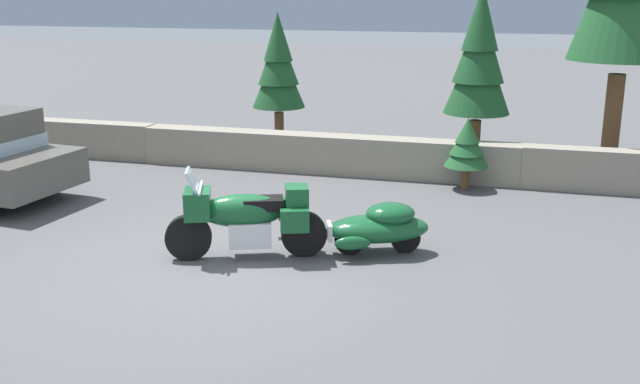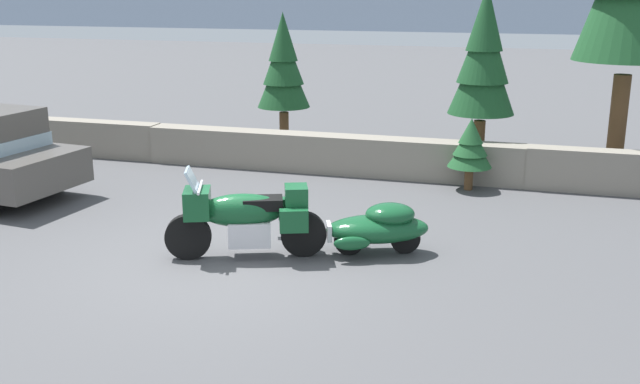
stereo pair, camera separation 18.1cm
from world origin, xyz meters
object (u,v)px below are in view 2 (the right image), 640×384
Objects in this scene: pine_tree_secondary at (484,57)px; pine_tree_far_right at (283,65)px; touring_motorcycle at (245,216)px; car_shaped_trailer at (378,227)px.

pine_tree_secondary is 1.19× the size of pine_tree_far_right.
touring_motorcycle is at bearing -75.45° from pine_tree_far_right.
pine_tree_far_right is at bearing 119.86° from car_shaped_trailer.
car_shaped_trailer is (1.79, 0.68, -0.21)m from touring_motorcycle.
pine_tree_secondary is at bearing -11.10° from pine_tree_far_right.
pine_tree_secondary is (2.78, 6.05, 1.79)m from touring_motorcycle.
pine_tree_far_right is (-4.59, 0.90, -0.39)m from pine_tree_secondary.
touring_motorcycle is 0.57× the size of pine_tree_secondary.
touring_motorcycle is 1.01× the size of car_shaped_trailer.
pine_tree_far_right is at bearing 168.90° from pine_tree_secondary.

